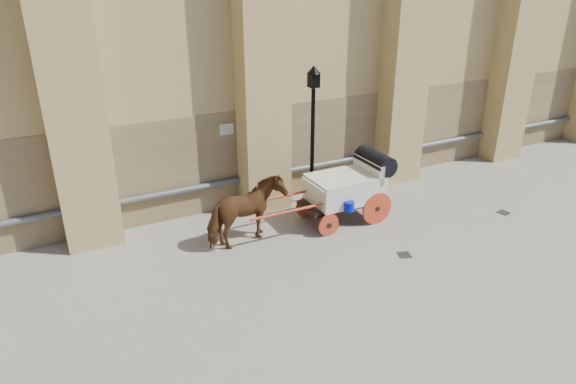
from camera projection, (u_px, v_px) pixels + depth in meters
ground at (357, 251)px, 13.36m from camera, size 90.00×90.00×0.00m
horse at (246, 213)px, 13.37m from camera, size 2.31×1.45×1.81m
carriage at (349, 185)px, 14.68m from camera, size 4.44×1.57×1.94m
street_lamp at (313, 132)px, 15.25m from camera, size 0.40×0.40×4.24m
drain_grate_near at (404, 255)px, 13.16m from camera, size 0.40×0.40×0.01m
drain_grate_far at (504, 212)px, 15.43m from camera, size 0.38×0.38×0.01m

